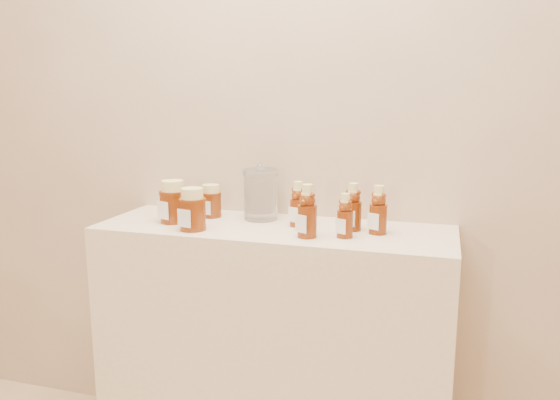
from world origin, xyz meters
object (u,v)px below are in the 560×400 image
(bear_bottle_front_left, at_px, (307,207))
(honey_jar_left, at_px, (173,202))
(display_table, at_px, (274,350))
(bear_bottle_back_left, at_px, (298,201))
(glass_canister, at_px, (261,192))

(bear_bottle_front_left, distance_m, honey_jar_left, 0.50)
(display_table, distance_m, bear_bottle_front_left, 0.57)
(bear_bottle_back_left, distance_m, bear_bottle_front_left, 0.15)
(bear_bottle_back_left, height_order, honey_jar_left, bear_bottle_back_left)
(bear_bottle_back_left, bearing_deg, bear_bottle_front_left, -46.36)
(bear_bottle_front_left, xyz_separation_m, glass_canister, (-0.22, 0.19, 0.00))
(bear_bottle_front_left, height_order, glass_canister, glass_canister)
(bear_bottle_back_left, xyz_separation_m, honey_jar_left, (-0.43, -0.07, -0.01))
(display_table, bearing_deg, bear_bottle_back_left, 25.59)
(display_table, height_order, honey_jar_left, honey_jar_left)
(display_table, distance_m, glass_canister, 0.56)
(honey_jar_left, distance_m, glass_canister, 0.31)
(bear_bottle_back_left, distance_m, glass_canister, 0.16)
(bear_bottle_back_left, xyz_separation_m, glass_canister, (-0.15, 0.06, 0.01))
(glass_canister, bearing_deg, display_table, -51.53)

